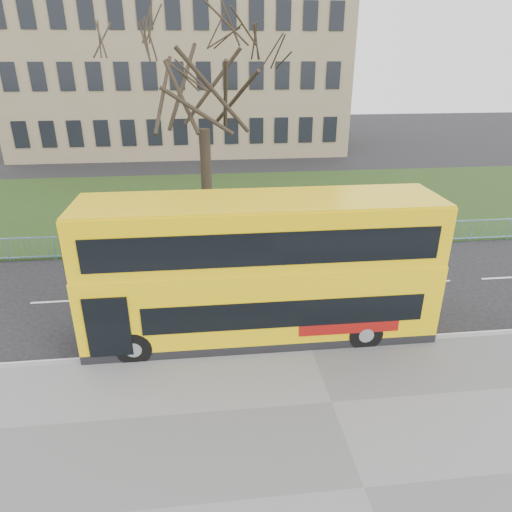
{
  "coord_description": "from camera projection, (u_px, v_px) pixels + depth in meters",
  "views": [
    {
      "loc": [
        -3.05,
        -13.31,
        8.5
      ],
      "look_at": [
        -1.43,
        1.0,
        2.17
      ],
      "focal_mm": 32.0,
      "sensor_mm": 36.0,
      "label": 1
    }
  ],
  "objects": [
    {
      "name": "ground",
      "position": [
        300.0,
        323.0,
        15.84
      ],
      "size": [
        120.0,
        120.0,
        0.0
      ],
      "primitive_type": "plane",
      "color": "black",
      "rests_on": "ground"
    },
    {
      "name": "grass_verge",
      "position": [
        255.0,
        202.0,
        28.84
      ],
      "size": [
        80.0,
        15.4,
        0.08
      ],
      "primitive_type": "cube",
      "color": "#213714",
      "rests_on": "ground"
    },
    {
      "name": "kerb",
      "position": [
        310.0,
        347.0,
        14.41
      ],
      "size": [
        80.0,
        0.2,
        0.14
      ],
      "primitive_type": "cube",
      "color": "gray",
      "rests_on": "ground"
    },
    {
      "name": "pavement",
      "position": [
        364.0,
        490.0,
        9.68
      ],
      "size": [
        80.0,
        10.5,
        0.12
      ],
      "primitive_type": "cube",
      "color": "slate",
      "rests_on": "ground"
    },
    {
      "name": "bare_tree",
      "position": [
        203.0,
        108.0,
        22.15
      ],
      "size": [
        8.54,
        8.54,
        12.2
      ],
      "primitive_type": null,
      "color": "black",
      "rests_on": "grass_verge"
    },
    {
      "name": "guard_railing",
      "position": [
        273.0,
        239.0,
        21.63
      ],
      "size": [
        40.0,
        0.12,
        1.1
      ],
      "primitive_type": null,
      "color": "#6E99C3",
      "rests_on": "ground"
    },
    {
      "name": "civic_building",
      "position": [
        180.0,
        73.0,
        44.36
      ],
      "size": [
        30.0,
        15.0,
        14.0
      ],
      "primitive_type": "cube",
      "color": "#857454",
      "rests_on": "ground"
    },
    {
      "name": "yellow_bus",
      "position": [
        260.0,
        267.0,
        14.25
      ],
      "size": [
        10.97,
        2.69,
        4.59
      ],
      "rotation": [
        0.0,
        0.0,
        -0.0
      ],
      "color": "yellow",
      "rests_on": "ground"
    }
  ]
}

